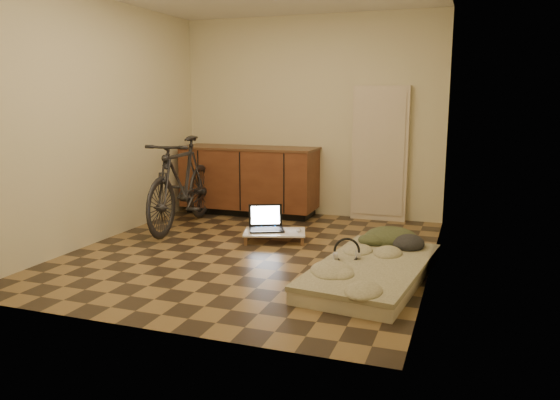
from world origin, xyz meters
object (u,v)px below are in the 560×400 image
(futon, at_px, (372,271))
(lap_desk, at_px, (275,232))
(bicycle, at_px, (182,179))
(laptop, at_px, (266,225))

(futon, distance_m, lap_desk, 1.55)
(bicycle, xyz_separation_m, futon, (2.50, -1.16, -0.53))
(futon, xyz_separation_m, laptop, (-1.36, 0.99, 0.09))
(futon, distance_m, laptop, 1.68)
(bicycle, bearing_deg, futon, -29.95)
(bicycle, xyz_separation_m, lap_desk, (1.26, -0.22, -0.50))
(lap_desk, bearing_deg, bicycle, 152.71)
(lap_desk, distance_m, laptop, 0.15)
(lap_desk, xyz_separation_m, laptop, (-0.12, 0.05, 0.07))
(bicycle, height_order, futon, bicycle)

